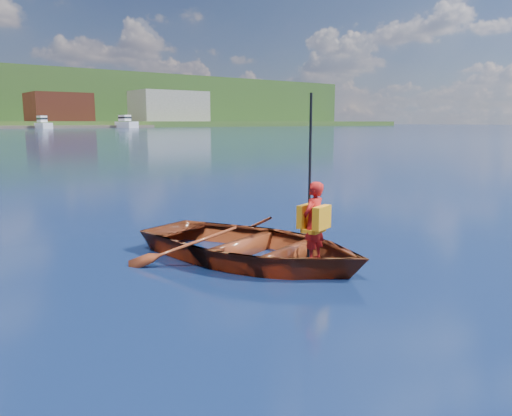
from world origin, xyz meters
TOP-DOWN VIEW (x-y plane):
  - ground at (0.00, 0.00)m, footprint 600.00×600.00m
  - rowboat at (-1.11, 0.85)m, footprint 3.40×4.05m
  - child_paddler at (-0.70, 0.04)m, footprint 0.44×0.42m

SIDE VIEW (x-z plane):
  - ground at x=0.00m, z-range 0.00..0.00m
  - rowboat at x=-1.11m, z-range -0.15..0.57m
  - child_paddler at x=-0.70m, z-range -0.44..1.74m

